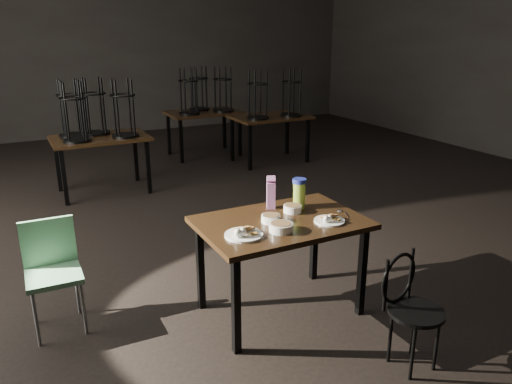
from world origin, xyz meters
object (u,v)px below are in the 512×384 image
bentwood_chair (409,302)px  juice_carton (271,193)px  main_table (281,230)px  water_bottle (299,193)px  school_chair (52,265)px

bentwood_chair → juice_carton: bearing=94.8°
main_table → juice_carton: 0.33m
water_bottle → school_chair: (-1.80, 0.42, -0.39)m
water_bottle → school_chair: 1.88m
juice_carton → bentwood_chair: size_ratio=0.35×
water_bottle → school_chair: size_ratio=0.30×
school_chair → water_bottle: bearing=-11.7°
main_table → water_bottle: size_ratio=5.08×
water_bottle → bentwood_chair: 1.17m
juice_carton → water_bottle: size_ratio=1.11×
main_table → bentwood_chair: size_ratio=1.61×
juice_carton → school_chair: bearing=168.6°
juice_carton → bentwood_chair: (0.35, -1.17, -0.43)m
water_bottle → main_table: bearing=-146.7°
main_table → juice_carton: (0.06, 0.26, 0.20)m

